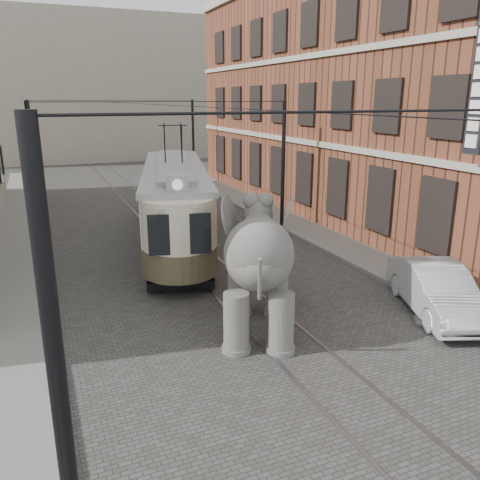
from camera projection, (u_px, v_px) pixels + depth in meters
name	position (u px, v px, depth m)	size (l,w,h in m)	color
ground	(227.00, 285.00, 16.61)	(120.00, 120.00, 0.00)	#44423F
tram_rails	(227.00, 285.00, 16.61)	(1.54, 80.00, 0.02)	slate
sidewalk_right	(372.00, 261.00, 18.82)	(2.00, 60.00, 0.15)	slate
sidewalk_left	(17.00, 314.00, 14.18)	(2.00, 60.00, 0.15)	slate
brick_building	(353.00, 100.00, 27.00)	(8.00, 26.00, 12.00)	brown
distant_block	(85.00, 89.00, 50.10)	(28.00, 10.00, 14.00)	gray
catenary	(178.00, 176.00, 20.13)	(11.00, 30.20, 6.00)	black
tram	(175.00, 184.00, 21.16)	(2.62, 12.70, 5.04)	beige
elephant	(259.00, 271.00, 12.84)	(3.10, 5.62, 3.44)	#5D5A56
parked_car	(437.00, 290.00, 14.27)	(1.55, 4.42, 1.46)	#A9AAAE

